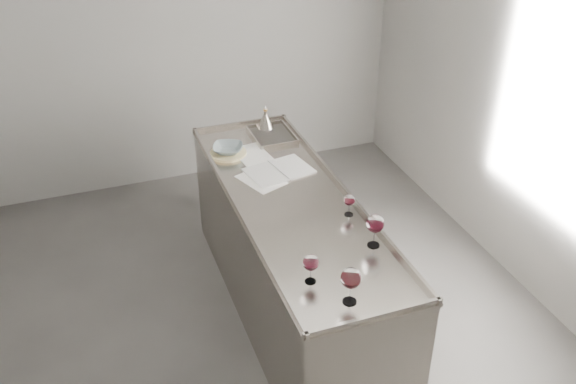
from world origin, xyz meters
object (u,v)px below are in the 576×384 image
object	(u,v)px
counter	(292,258)
wine_glass_small	(350,201)
wine_glass_middle	(351,279)
notebook	(279,171)
ceramic_bowl	(228,149)
wine_glass_right	(375,224)
wine_funnel	(266,121)
wine_glass_left	(311,263)

from	to	relation	value
counter	wine_glass_small	world-z (taller)	wine_glass_small
wine_glass_middle	notebook	distance (m)	1.42
ceramic_bowl	wine_glass_right	bearing A→B (deg)	-70.11
wine_glass_middle	wine_funnel	bearing A→B (deg)	83.49
counter	wine_glass_left	size ratio (longest dim) A/B	13.90
ceramic_bowl	wine_glass_left	bearing A→B (deg)	-88.89
wine_glass_middle	ceramic_bowl	bearing A→B (deg)	95.14
notebook	wine_funnel	bearing A→B (deg)	67.84
notebook	wine_glass_small	bearing A→B (deg)	-82.16
wine_glass_middle	wine_funnel	xyz separation A→B (m)	(0.24, 2.11, -0.09)
counter	wine_glass_middle	world-z (taller)	wine_glass_middle
wine_glass_left	notebook	bearing A→B (deg)	78.77
notebook	ceramic_bowl	size ratio (longest dim) A/B	2.24
wine_funnel	wine_glass_right	bearing A→B (deg)	-86.77
counter	wine_glass_right	xyz separation A→B (m)	(0.27, -0.63, 0.61)
counter	wine_funnel	bearing A→B (deg)	80.61
wine_glass_right	notebook	xyz separation A→B (m)	(-0.23, 1.01, -0.14)
wine_glass_middle	wine_glass_right	xyz separation A→B (m)	(0.34, 0.40, -0.00)
notebook	counter	bearing A→B (deg)	-107.94
wine_glass_right	wine_glass_left	bearing A→B (deg)	-158.91
wine_glass_left	wine_glass_middle	xyz separation A→B (m)	(0.13, -0.22, 0.03)
wine_glass_small	wine_funnel	size ratio (longest dim) A/B	0.73
notebook	ceramic_bowl	xyz separation A→B (m)	(-0.27, 0.36, 0.04)
wine_glass_small	wine_funnel	distance (m)	1.37
wine_glass_right	wine_funnel	bearing A→B (deg)	93.23
wine_glass_middle	notebook	world-z (taller)	wine_glass_middle
notebook	ceramic_bowl	distance (m)	0.45
counter	wine_glass_left	distance (m)	1.02
wine_glass_left	counter	bearing A→B (deg)	76.65
counter	wine_glass_small	bearing A→B (deg)	-45.81
wine_glass_small	notebook	size ratio (longest dim) A/B	0.30
counter	wine_glass_left	world-z (taller)	wine_glass_left
counter	wine_funnel	xyz separation A→B (m)	(0.18, 1.08, 0.53)
wine_glass_middle	wine_glass_left	bearing A→B (deg)	120.35
wine_glass_middle	wine_glass_right	world-z (taller)	wine_glass_middle
wine_glass_right	notebook	world-z (taller)	wine_glass_right
counter	notebook	size ratio (longest dim) A/B	4.97
wine_glass_left	wine_glass_small	size ratio (longest dim) A/B	1.21
wine_glass_small	ceramic_bowl	world-z (taller)	wine_glass_small
wine_funnel	wine_glass_small	bearing A→B (deg)	-85.95
wine_glass_left	wine_glass_small	distance (m)	0.70
counter	notebook	bearing A→B (deg)	83.35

